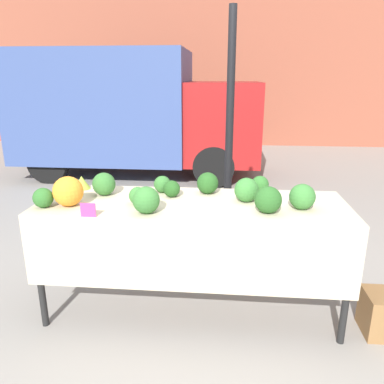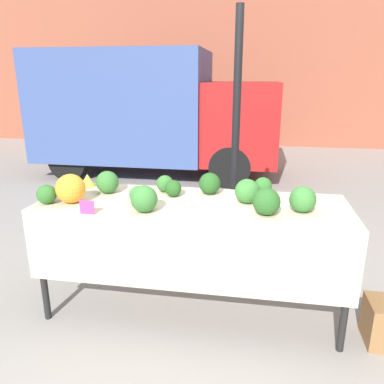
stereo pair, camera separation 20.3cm
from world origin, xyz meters
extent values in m
plane|color=gray|center=(0.00, 0.00, 0.00)|extent=(40.00, 40.00, 0.00)
cube|color=brown|center=(0.00, 8.00, 2.29)|extent=(16.00, 0.60, 4.58)
cylinder|color=black|center=(0.27, 0.75, 1.19)|extent=(0.07, 0.07, 2.38)
cube|color=#384C84|center=(-2.02, 4.33, 1.29)|extent=(3.10, 1.90, 1.95)
cube|color=maroon|center=(0.18, 4.33, 1.02)|extent=(1.30, 1.75, 1.40)
cylinder|color=black|center=(0.05, 3.56, 0.35)|extent=(0.71, 0.22, 0.71)
cylinder|color=black|center=(0.05, 5.09, 0.35)|extent=(0.71, 0.22, 0.71)
cylinder|color=black|center=(-2.87, 3.56, 0.35)|extent=(0.71, 0.22, 0.71)
cylinder|color=black|center=(-2.87, 5.09, 0.35)|extent=(0.71, 0.22, 0.71)
cube|color=beige|center=(0.00, 0.00, 0.90)|extent=(2.30, 0.76, 0.03)
cube|color=beige|center=(0.00, -0.37, 0.63)|extent=(2.30, 0.01, 0.50)
cylinder|color=black|center=(-1.09, -0.32, 0.44)|extent=(0.05, 0.05, 0.89)
cylinder|color=black|center=(1.09, -0.32, 0.44)|extent=(0.05, 0.05, 0.89)
cylinder|color=black|center=(-1.09, 0.32, 0.44)|extent=(0.05, 0.05, 0.89)
cylinder|color=black|center=(1.09, 0.32, 0.44)|extent=(0.05, 0.05, 0.89)
sphere|color=orange|center=(-0.88, -0.16, 1.02)|extent=(0.22, 0.22, 0.22)
cone|color=#93B238|center=(-0.95, 0.27, 0.97)|extent=(0.14, 0.14, 0.11)
sphere|color=#23511E|center=(0.10, 0.23, 1.00)|extent=(0.17, 0.17, 0.17)
sphere|color=#285B23|center=(0.54, -0.18, 1.01)|extent=(0.19, 0.19, 0.19)
sphere|color=#336B2D|center=(-0.71, 0.12, 1.01)|extent=(0.18, 0.18, 0.18)
sphere|color=#23511E|center=(-0.17, 0.12, 0.98)|extent=(0.13, 0.13, 0.13)
sphere|color=#387533|center=(0.79, -0.08, 1.01)|extent=(0.18, 0.18, 0.18)
sphere|color=#2D6628|center=(-1.05, -0.21, 0.99)|extent=(0.14, 0.14, 0.14)
sphere|color=#387533|center=(0.40, 0.05, 1.01)|extent=(0.18, 0.18, 0.18)
sphere|color=#387533|center=(-0.29, -0.26, 1.01)|extent=(0.19, 0.19, 0.19)
sphere|color=#2D6628|center=(0.52, 0.28, 0.99)|extent=(0.14, 0.14, 0.14)
sphere|color=#336B2D|center=(-0.26, 0.23, 0.98)|extent=(0.14, 0.14, 0.14)
sphere|color=#387533|center=(-0.39, -0.08, 0.98)|extent=(0.13, 0.13, 0.13)
cube|color=#E53D84|center=(-0.66, -0.37, 0.96)|extent=(0.10, 0.01, 0.10)
camera|label=1|loc=(0.24, -2.64, 1.82)|focal=35.00mm
camera|label=2|loc=(0.44, -2.61, 1.82)|focal=35.00mm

